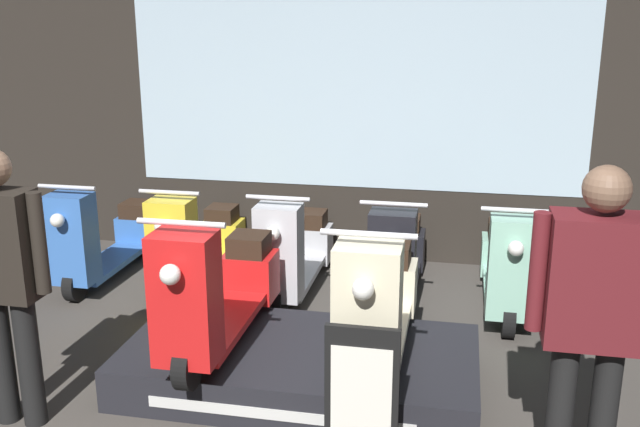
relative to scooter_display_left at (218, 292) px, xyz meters
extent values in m
cube|color=#28231E|center=(0.44, 2.63, 0.97)|extent=(7.59, 0.08, 3.20)
cube|color=silver|center=(0.44, 2.59, 0.92)|extent=(4.18, 0.01, 1.70)
cube|color=black|center=(0.50, 0.09, -0.50)|extent=(2.20, 1.11, 0.27)
cube|color=silver|center=(0.50, -0.47, -0.51)|extent=(1.54, 0.01, 0.07)
cylinder|color=black|center=(0.00, -0.52, -0.22)|extent=(0.09, 0.29, 0.29)
cylinder|color=black|center=(0.00, 0.70, -0.22)|extent=(0.09, 0.29, 0.29)
cube|color=red|center=(0.00, 0.09, -0.23)|extent=(0.32, 1.14, 0.05)
cube|color=red|center=(0.00, -0.50, 0.17)|extent=(0.34, 0.26, 0.74)
cube|color=red|center=(0.00, 0.68, -0.14)|extent=(0.36, 0.30, 0.33)
cube|color=black|center=(0.00, 0.67, 0.09)|extent=(0.26, 0.27, 0.14)
cylinder|color=silver|center=(0.00, -0.51, 0.60)|extent=(0.49, 0.03, 0.03)
sphere|color=white|center=(0.00, -0.69, 0.37)|extent=(0.11, 0.11, 0.11)
cylinder|color=black|center=(0.99, -0.52, -0.22)|extent=(0.09, 0.29, 0.29)
cylinder|color=black|center=(0.99, 0.70, -0.22)|extent=(0.09, 0.29, 0.29)
cube|color=beige|center=(0.99, 0.09, -0.23)|extent=(0.32, 1.14, 0.05)
cube|color=beige|center=(0.99, -0.50, 0.17)|extent=(0.34, 0.26, 0.74)
cube|color=beige|center=(0.99, 0.68, -0.14)|extent=(0.36, 0.30, 0.33)
cube|color=black|center=(0.99, 0.67, 0.09)|extent=(0.26, 0.27, 0.14)
cylinder|color=silver|center=(0.99, -0.51, 0.60)|extent=(0.49, 0.03, 0.03)
sphere|color=white|center=(0.99, -0.69, 0.37)|extent=(0.11, 0.11, 0.11)
cylinder|color=black|center=(-1.62, 1.07, -0.49)|extent=(0.09, 0.29, 0.29)
cylinder|color=black|center=(-1.62, 2.29, -0.49)|extent=(0.09, 0.29, 0.29)
cube|color=#386BBC|center=(-1.62, 1.68, -0.50)|extent=(0.32, 1.14, 0.05)
cube|color=#386BBC|center=(-1.62, 1.09, -0.10)|extent=(0.34, 0.26, 0.74)
cube|color=#386BBC|center=(-1.62, 2.27, -0.41)|extent=(0.36, 0.30, 0.33)
cube|color=black|center=(-1.62, 2.27, -0.17)|extent=(0.26, 0.27, 0.14)
cylinder|color=silver|center=(-1.62, 1.08, 0.33)|extent=(0.49, 0.03, 0.03)
sphere|color=white|center=(-1.62, 0.91, 0.11)|extent=(0.11, 0.11, 0.11)
cylinder|color=black|center=(-0.76, 1.07, -0.49)|extent=(0.09, 0.29, 0.29)
cylinder|color=black|center=(-0.76, 2.29, -0.49)|extent=(0.09, 0.29, 0.29)
cube|color=yellow|center=(-0.76, 1.68, -0.50)|extent=(0.32, 1.14, 0.05)
cube|color=yellow|center=(-0.76, 1.09, -0.10)|extent=(0.34, 0.26, 0.74)
cube|color=yellow|center=(-0.76, 2.27, -0.41)|extent=(0.36, 0.30, 0.33)
cube|color=black|center=(-0.76, 2.27, -0.17)|extent=(0.26, 0.27, 0.14)
cylinder|color=silver|center=(-0.76, 1.08, 0.33)|extent=(0.49, 0.03, 0.03)
sphere|color=white|center=(-0.76, 0.91, 0.11)|extent=(0.11, 0.11, 0.11)
cylinder|color=black|center=(0.10, 1.07, -0.49)|extent=(0.09, 0.29, 0.29)
cylinder|color=black|center=(0.10, 2.29, -0.49)|extent=(0.09, 0.29, 0.29)
cube|color=#BCBCC1|center=(0.10, 1.68, -0.50)|extent=(0.32, 1.14, 0.05)
cube|color=#BCBCC1|center=(0.10, 1.09, -0.10)|extent=(0.34, 0.26, 0.74)
cube|color=#BCBCC1|center=(0.10, 2.27, -0.41)|extent=(0.36, 0.30, 0.33)
cube|color=black|center=(0.10, 2.27, -0.17)|extent=(0.26, 0.27, 0.14)
cylinder|color=silver|center=(0.10, 1.08, 0.33)|extent=(0.49, 0.03, 0.03)
sphere|color=white|center=(0.10, 0.91, 0.11)|extent=(0.11, 0.11, 0.11)
cylinder|color=black|center=(0.96, 1.07, -0.49)|extent=(0.09, 0.29, 0.29)
cylinder|color=black|center=(0.96, 2.29, -0.49)|extent=(0.09, 0.29, 0.29)
cube|color=black|center=(0.96, 1.68, -0.50)|extent=(0.32, 1.14, 0.05)
cube|color=black|center=(0.96, 1.09, -0.10)|extent=(0.34, 0.26, 0.74)
cube|color=black|center=(0.96, 2.27, -0.41)|extent=(0.36, 0.30, 0.33)
cube|color=black|center=(0.96, 2.27, -0.17)|extent=(0.26, 0.27, 0.14)
cylinder|color=silver|center=(0.96, 1.08, 0.33)|extent=(0.49, 0.03, 0.03)
sphere|color=white|center=(0.96, 0.91, 0.11)|extent=(0.11, 0.11, 0.11)
cylinder|color=black|center=(1.83, 1.07, -0.49)|extent=(0.09, 0.29, 0.29)
cylinder|color=black|center=(1.83, 2.29, -0.49)|extent=(0.09, 0.29, 0.29)
cube|color=#8EC6AD|center=(1.83, 1.68, -0.50)|extent=(0.32, 1.14, 0.05)
cube|color=#8EC6AD|center=(1.83, 1.09, -0.10)|extent=(0.34, 0.26, 0.74)
cube|color=#8EC6AD|center=(1.83, 2.27, -0.41)|extent=(0.36, 0.30, 0.33)
cube|color=black|center=(1.83, 2.27, -0.17)|extent=(0.26, 0.27, 0.14)
cylinder|color=silver|center=(1.83, 1.08, 0.33)|extent=(0.49, 0.03, 0.03)
sphere|color=white|center=(1.83, 0.91, 0.11)|extent=(0.11, 0.11, 0.11)
cylinder|color=black|center=(-1.08, -0.63, -0.24)|extent=(0.13, 0.13, 0.77)
cylinder|color=black|center=(-0.91, -0.63, -0.24)|extent=(0.13, 0.13, 0.77)
cube|color=black|center=(-0.99, -0.63, 0.45)|extent=(0.38, 0.21, 0.61)
cylinder|color=black|center=(-0.76, -0.63, 0.47)|extent=(0.08, 0.08, 0.56)
cylinder|color=black|center=(1.96, -0.63, -0.23)|extent=(0.13, 0.13, 0.79)
cylinder|color=black|center=(2.16, -0.63, -0.23)|extent=(0.13, 0.13, 0.79)
cube|color=#5B191E|center=(2.06, -0.63, 0.47)|extent=(0.44, 0.25, 0.63)
cylinder|color=#5B191E|center=(1.80, -0.63, 0.50)|extent=(0.08, 0.08, 0.58)
sphere|color=brown|center=(2.06, -0.63, 0.91)|extent=(0.21, 0.21, 0.21)
cube|color=black|center=(1.00, -0.71, -0.22)|extent=(0.37, 0.04, 0.81)
cube|color=white|center=(1.00, -0.73, -0.16)|extent=(0.31, 0.01, 0.49)
camera|label=1|loc=(1.42, -3.87, 1.67)|focal=40.00mm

